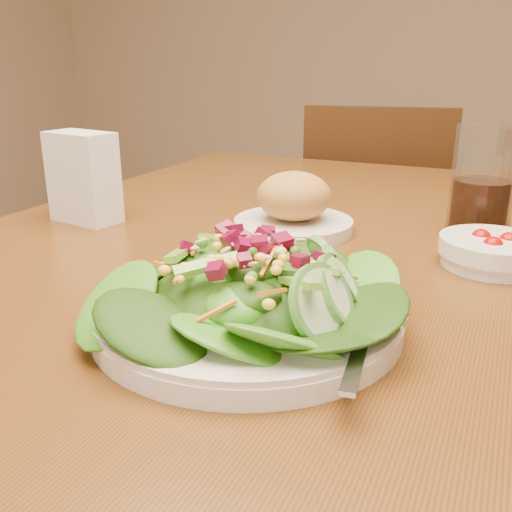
{
  "coord_description": "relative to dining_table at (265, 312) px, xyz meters",
  "views": [
    {
      "loc": [
        0.3,
        -0.69,
        0.99
      ],
      "look_at": [
        0.08,
        -0.21,
        0.81
      ],
      "focal_mm": 40.0,
      "sensor_mm": 36.0,
      "label": 1
    }
  ],
  "objects": [
    {
      "name": "tomato_bowl",
      "position": [
        0.29,
        0.04,
        0.12
      ],
      "size": [
        0.13,
        0.13,
        0.04
      ],
      "color": "silver",
      "rests_on": "dining_table"
    },
    {
      "name": "salad_plate",
      "position": [
        0.09,
        -0.23,
        0.13
      ],
      "size": [
        0.3,
        0.3,
        0.09
      ],
      "rotation": [
        0.0,
        0.0,
        0.28
      ],
      "color": "silver",
      "rests_on": "dining_table"
    },
    {
      "name": "chair_far",
      "position": [
        -0.05,
        0.9,
        -0.18
      ],
      "size": [
        0.48,
        0.48,
        0.88
      ],
      "rotation": [
        0.0,
        0.0,
        3.34
      ],
      "color": "black",
      "rests_on": "ground_plane"
    },
    {
      "name": "bread_plate",
      "position": [
        0.01,
        0.08,
        0.14
      ],
      "size": [
        0.18,
        0.18,
        0.09
      ],
      "color": "silver",
      "rests_on": "dining_table"
    },
    {
      "name": "napkin_holder",
      "position": [
        -0.31,
        -0.0,
        0.17
      ],
      "size": [
        0.11,
        0.07,
        0.14
      ],
      "rotation": [
        0.0,
        0.0,
        -0.16
      ],
      "color": "white",
      "rests_on": "dining_table"
    },
    {
      "name": "drinking_glass",
      "position": [
        0.26,
        0.19,
        0.17
      ],
      "size": [
        0.09,
        0.09,
        0.16
      ],
      "color": "silver",
      "rests_on": "dining_table"
    },
    {
      "name": "dining_table",
      "position": [
        0.0,
        0.0,
        0.0
      ],
      "size": [
        0.9,
        1.4,
        0.75
      ],
      "color": "#5B370F",
      "rests_on": "ground_plane"
    }
  ]
}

